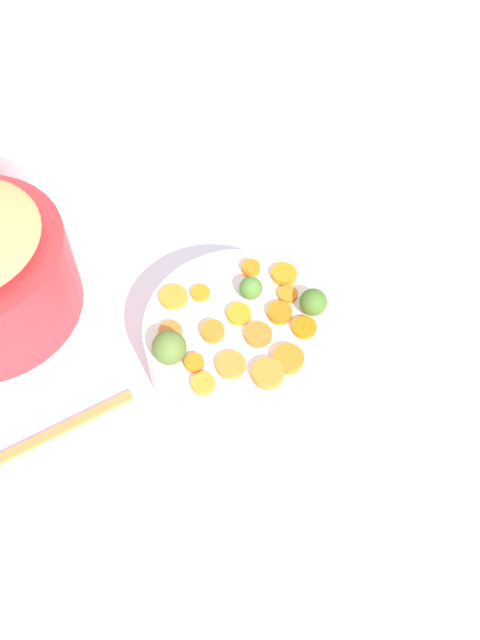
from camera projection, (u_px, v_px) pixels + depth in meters
tabletop at (234, 331)px, 0.95m from camera, size 2.40×2.40×0.02m
serving_bowl_carrots at (240, 343)px, 0.88m from camera, size 0.25×0.25×0.09m
carrot_slice_0 at (240, 314)px, 0.85m from camera, size 0.04×0.04×0.01m
carrot_slice_1 at (258, 335)px, 0.83m from camera, size 0.05×0.05×0.01m
carrot_slice_2 at (201, 294)px, 0.87m from camera, size 0.03×0.03×0.01m
carrot_slice_3 at (213, 332)px, 0.83m from camera, size 0.04×0.04×0.01m
carrot_slice_4 at (284, 274)px, 0.88m from camera, size 0.05×0.05×0.01m
carrot_slice_5 at (174, 300)px, 0.86m from camera, size 0.05×0.05×0.01m
carrot_slice_6 at (194, 363)px, 0.81m from camera, size 0.03×0.03×0.01m
carrot_slice_7 at (288, 359)px, 0.81m from camera, size 0.05×0.05×0.01m
carrot_slice_8 at (304, 328)px, 0.84m from camera, size 0.04×0.04×0.01m
carrot_slice_9 at (280, 313)px, 0.85m from camera, size 0.04×0.04×0.01m
carrot_slice_10 at (170, 332)px, 0.83m from camera, size 0.03×0.03×0.01m
carrot_slice_11 at (268, 374)px, 0.80m from camera, size 0.06×0.06×0.01m
carrot_slice_12 at (203, 384)px, 0.79m from camera, size 0.03×0.03×0.01m
carrot_slice_13 at (231, 365)px, 0.80m from camera, size 0.05×0.05×0.01m
carrot_slice_14 at (288, 294)px, 0.87m from camera, size 0.04×0.04×0.01m
carrot_slice_15 at (251, 268)px, 0.89m from camera, size 0.03×0.03×0.01m
brussels_sprout_0 at (169, 348)px, 0.80m from camera, size 0.04×0.04×0.04m
brussels_sprout_1 at (251, 288)px, 0.86m from camera, size 0.03×0.03×0.03m
brussels_sprout_2 at (313, 302)px, 0.84m from camera, size 0.04×0.04×0.04m
casserole_dish at (54, 151)px, 1.07m from camera, size 0.19×0.19×0.12m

